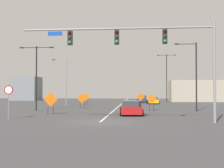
% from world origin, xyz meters
% --- Properties ---
extents(ground, '(130.32, 130.32, 0.00)m').
position_xyz_m(ground, '(0.00, 0.00, 0.00)').
color(ground, '#444447').
extents(road_centre_stripe, '(0.16, 72.40, 0.01)m').
position_xyz_m(road_centre_stripe, '(0.00, 36.20, 0.00)').
color(road_centre_stripe, white).
rests_on(road_centre_stripe, ground).
extents(traffic_signal_assembly, '(14.14, 0.44, 7.29)m').
position_xyz_m(traffic_signal_assembly, '(3.20, -0.02, 5.69)').
color(traffic_signal_assembly, gray).
rests_on(traffic_signal_assembly, ground).
extents(stop_sign, '(0.76, 0.07, 2.76)m').
position_xyz_m(stop_sign, '(-7.68, 1.50, 1.94)').
color(stop_sign, gray).
rests_on(stop_sign, ground).
extents(street_lamp_near_left, '(3.79, 0.24, 9.61)m').
position_xyz_m(street_lamp_near_left, '(8.64, 38.24, 5.60)').
color(street_lamp_near_left, black).
rests_on(street_lamp_near_left, ground).
extents(street_lamp_near_right, '(2.47, 0.24, 7.77)m').
position_xyz_m(street_lamp_near_right, '(9.19, 12.31, 4.36)').
color(street_lamp_near_right, black).
rests_on(street_lamp_near_right, ground).
extents(street_lamp_mid_right, '(4.03, 0.24, 7.49)m').
position_xyz_m(street_lamp_mid_right, '(-8.94, 11.68, 4.52)').
color(street_lamp_mid_right, black).
rests_on(street_lamp_mid_right, ground).
extents(street_lamp_far_right, '(2.31, 0.24, 7.32)m').
position_xyz_m(street_lamp_far_right, '(-8.51, 23.52, 4.11)').
color(street_lamp_far_right, gray).
rests_on(street_lamp_far_right, ground).
extents(construction_sign_right_shoulder, '(1.27, 0.17, 1.96)m').
position_xyz_m(construction_sign_right_shoulder, '(-4.29, 15.62, 1.24)').
color(construction_sign_right_shoulder, orange).
rests_on(construction_sign_right_shoulder, ground).
extents(construction_sign_left_lane, '(1.26, 0.21, 2.03)m').
position_xyz_m(construction_sign_left_lane, '(-5.27, 24.00, 1.29)').
color(construction_sign_left_lane, orange).
rests_on(construction_sign_left_lane, ground).
extents(construction_sign_median_near, '(1.18, 0.23, 1.98)m').
position_xyz_m(construction_sign_median_near, '(4.38, 12.73, 1.26)').
color(construction_sign_median_near, orange).
rests_on(construction_sign_median_near, ground).
extents(construction_sign_right_lane, '(1.40, 0.05, 2.16)m').
position_xyz_m(construction_sign_right_lane, '(-5.70, 6.56, 1.37)').
color(construction_sign_right_lane, orange).
rests_on(construction_sign_right_lane, ground).
extents(construction_sign_left_shoulder, '(1.38, 0.30, 1.97)m').
position_xyz_m(construction_sign_left_shoulder, '(3.31, 28.51, 1.20)').
color(construction_sign_left_shoulder, orange).
rests_on(construction_sign_left_shoulder, ground).
extents(car_blue_near, '(2.01, 4.11, 1.36)m').
position_xyz_m(car_blue_near, '(3.72, 38.02, 0.65)').
color(car_blue_near, '#1E389E').
rests_on(car_blue_near, ground).
extents(car_red_approaching, '(2.33, 4.59, 1.35)m').
position_xyz_m(car_red_approaching, '(2.13, 6.81, 0.65)').
color(car_red_approaching, red).
rests_on(car_red_approaching, ground).
extents(car_yellow_far, '(2.13, 4.08, 1.23)m').
position_xyz_m(car_yellow_far, '(5.44, 30.90, 0.58)').
color(car_yellow_far, gold).
rests_on(car_yellow_far, ground).
extents(roadside_building_east, '(10.94, 6.19, 4.48)m').
position_xyz_m(roadside_building_east, '(15.20, 42.69, 2.24)').
color(roadside_building_east, '#B2A893').
rests_on(roadside_building_east, ground).
extents(roadside_building_west, '(6.05, 5.80, 5.65)m').
position_xyz_m(roadside_building_west, '(-23.85, 47.30, 2.82)').
color(roadside_building_west, gray).
rests_on(roadside_building_west, ground).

